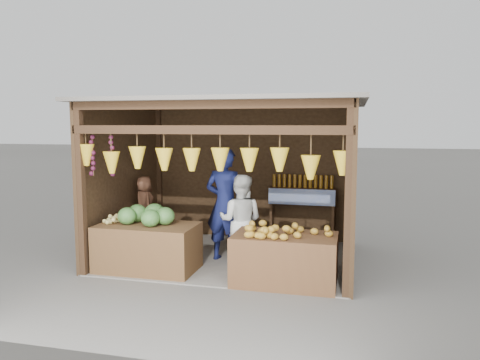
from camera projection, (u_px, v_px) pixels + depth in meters
The scene contains 12 objects.
ground at pixel (232, 258), 8.01m from camera, with size 80.00×80.00×0.00m, color #514F49.
stall_structure at pixel (229, 161), 7.78m from camera, with size 4.30×3.30×2.66m.
back_shelf at pixel (302, 198), 8.90m from camera, with size 1.25×0.32×1.32m.
counter_left at pixel (148, 248), 7.25m from camera, with size 1.52×0.85×0.74m, color #4C3219.
counter_right at pixel (285, 259), 6.68m from camera, with size 1.47×0.85×0.71m, color #4E2B1A.
stool at pixel (145, 240), 8.53m from camera, with size 0.36×0.36×0.34m, color black.
man_standing at pixel (225, 205), 7.73m from camera, with size 0.70×0.46×1.91m, color #131949.
woman_standing at pixel (241, 221), 7.47m from camera, with size 0.72×0.56×1.49m, color silver.
vendor_seated at pixel (145, 204), 8.45m from camera, with size 0.50×0.32×1.01m, color brown.
melon_pile at pixel (146, 214), 7.20m from camera, with size 1.00×0.50×0.32m, color #114313, non-canonical shape.
tanfruit_pile at pixel (114, 219), 7.33m from camera, with size 0.34×0.40×0.13m, color #A79B4D, non-canonical shape.
mango_pile at pixel (285, 228), 6.56m from camera, with size 1.40×0.64×0.22m, color orange, non-canonical shape.
Camera 1 is at (1.99, -7.54, 2.27)m, focal length 35.00 mm.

